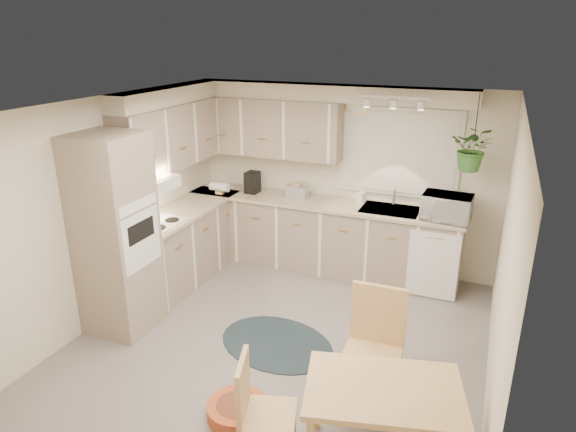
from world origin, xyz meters
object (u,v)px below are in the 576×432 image
object	(u,v)px
braided_rug	(277,343)
pet_bed	(238,410)
microwave	(447,204)
dining_table	(381,427)
chair_back	(371,354)
chair_left	(269,413)

from	to	relation	value
braided_rug	pet_bed	size ratio (longest dim) A/B	2.40
pet_bed	microwave	world-z (taller)	microwave
pet_bed	braided_rug	bearing A→B (deg)	96.41
dining_table	chair_back	world-z (taller)	chair_back
chair_left	pet_bed	xyz separation A→B (m)	(-0.43, 0.32, -0.38)
chair_back	pet_bed	distance (m)	1.20
dining_table	pet_bed	size ratio (longest dim) A/B	2.11
chair_left	chair_back	distance (m)	1.01
braided_rug	pet_bed	distance (m)	1.09
chair_left	chair_back	bearing A→B (deg)	130.49
braided_rug	microwave	xyz separation A→B (m)	(1.38, 1.79, 1.12)
pet_bed	chair_left	bearing A→B (deg)	-36.61
chair_left	chair_back	size ratio (longest dim) A/B	0.83
braided_rug	microwave	world-z (taller)	microwave
dining_table	microwave	xyz separation A→B (m)	(0.07, 2.92, 0.78)
chair_back	chair_left	bearing A→B (deg)	56.97
braided_rug	pet_bed	xyz separation A→B (m)	(0.12, -1.08, 0.05)
braided_rug	microwave	size ratio (longest dim) A/B	2.24
dining_table	chair_left	xyz separation A→B (m)	(-0.76, -0.27, 0.09)
chair_back	pet_bed	bearing A→B (deg)	27.90
dining_table	microwave	bearing A→B (deg)	88.68
chair_back	braided_rug	size ratio (longest dim) A/B	0.85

